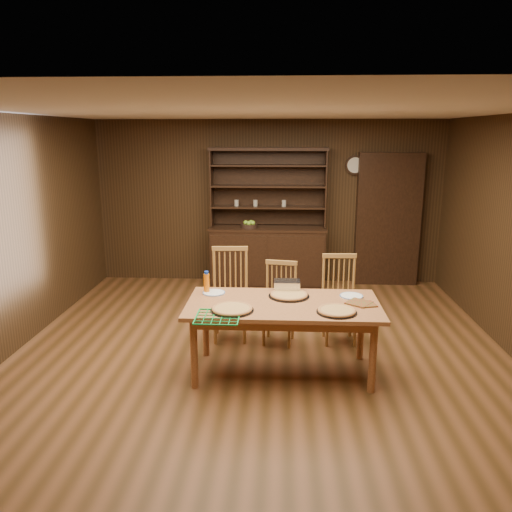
# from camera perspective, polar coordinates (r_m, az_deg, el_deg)

# --- Properties ---
(floor) EXTENTS (6.00, 6.00, 0.00)m
(floor) POSITION_cam_1_polar(r_m,az_deg,el_deg) (5.55, 0.46, -11.59)
(floor) COLOR brown
(floor) RESTS_ON ground
(room_shell) EXTENTS (6.00, 6.00, 6.00)m
(room_shell) POSITION_cam_1_polar(r_m,az_deg,el_deg) (5.08, 0.49, 4.70)
(room_shell) COLOR white
(room_shell) RESTS_ON floor
(china_hutch) EXTENTS (1.84, 0.52, 2.17)m
(china_hutch) POSITION_cam_1_polar(r_m,az_deg,el_deg) (7.97, 1.34, 0.88)
(china_hutch) COLOR black
(china_hutch) RESTS_ON floor
(doorway) EXTENTS (1.00, 0.18, 2.10)m
(doorway) POSITION_cam_1_polar(r_m,az_deg,el_deg) (8.19, 14.83, 4.02)
(doorway) COLOR black
(doorway) RESTS_ON floor
(wall_clock) EXTENTS (0.30, 0.05, 0.30)m
(wall_clock) POSITION_cam_1_polar(r_m,az_deg,el_deg) (8.06, 11.24, 10.15)
(wall_clock) COLOR black
(wall_clock) RESTS_ON room_shell
(dining_table) EXTENTS (1.91, 0.96, 0.75)m
(dining_table) POSITION_cam_1_polar(r_m,az_deg,el_deg) (5.00, 3.11, -6.23)
(dining_table) COLOR #B66E3F
(dining_table) RESTS_ON floor
(chair_left) EXTENTS (0.47, 0.45, 1.09)m
(chair_left) POSITION_cam_1_polar(r_m,az_deg,el_deg) (5.92, -2.97, -3.93)
(chair_left) COLOR #AA7A3A
(chair_left) RESTS_ON floor
(chair_center) EXTENTS (0.44, 0.43, 0.95)m
(chair_center) POSITION_cam_1_polar(r_m,az_deg,el_deg) (5.83, 2.73, -5.02)
(chair_center) COLOR #AA7A3A
(chair_center) RESTS_ON floor
(chair_right) EXTENTS (0.44, 0.42, 1.02)m
(chair_right) POSITION_cam_1_polar(r_m,az_deg,el_deg) (5.93, 9.49, -4.48)
(chair_right) COLOR #AA7A3A
(chair_right) RESTS_ON floor
(pizza_left) EXTENTS (0.41, 0.41, 0.04)m
(pizza_left) POSITION_cam_1_polar(r_m,az_deg,el_deg) (4.75, -2.75, -6.07)
(pizza_left) COLOR black
(pizza_left) RESTS_ON dining_table
(pizza_right) EXTENTS (0.38, 0.38, 0.04)m
(pizza_right) POSITION_cam_1_polar(r_m,az_deg,el_deg) (4.76, 9.21, -6.21)
(pizza_right) COLOR black
(pizza_right) RESTS_ON dining_table
(pizza_center) EXTENTS (0.42, 0.42, 0.04)m
(pizza_center) POSITION_cam_1_polar(r_m,az_deg,el_deg) (5.16, 3.79, -4.46)
(pizza_center) COLOR black
(pizza_center) RESTS_ON dining_table
(cooling_rack) EXTENTS (0.44, 0.44, 0.02)m
(cooling_rack) POSITION_cam_1_polar(r_m,az_deg,el_deg) (4.60, -4.40, -6.90)
(cooling_rack) COLOR #0B9B3D
(cooling_rack) RESTS_ON dining_table
(plate_left) EXTENTS (0.24, 0.24, 0.02)m
(plate_left) POSITION_cam_1_polar(r_m,az_deg,el_deg) (5.26, -4.84, -4.20)
(plate_left) COLOR white
(plate_left) RESTS_ON dining_table
(plate_right) EXTENTS (0.24, 0.24, 0.02)m
(plate_right) POSITION_cam_1_polar(r_m,az_deg,el_deg) (5.24, 10.85, -4.50)
(plate_right) COLOR white
(plate_right) RESTS_ON dining_table
(foil_dish) EXTENTS (0.28, 0.20, 0.11)m
(foil_dish) POSITION_cam_1_polar(r_m,az_deg,el_deg) (5.34, 3.56, -3.39)
(foil_dish) COLOR white
(foil_dish) RESTS_ON dining_table
(juice_bottle) EXTENTS (0.06, 0.06, 0.24)m
(juice_bottle) POSITION_cam_1_polar(r_m,az_deg,el_deg) (5.26, -5.67, -3.05)
(juice_bottle) COLOR orange
(juice_bottle) RESTS_ON dining_table
(pot_holder_a) EXTENTS (0.22, 0.22, 0.01)m
(pot_holder_a) POSITION_cam_1_polar(r_m,az_deg,el_deg) (5.02, 12.42, -5.40)
(pot_holder_a) COLOR #B11415
(pot_holder_a) RESTS_ON dining_table
(pot_holder_b) EXTENTS (0.30, 0.30, 0.02)m
(pot_holder_b) POSITION_cam_1_polar(r_m,az_deg,el_deg) (5.04, 11.68, -5.26)
(pot_holder_b) COLOR #B11415
(pot_holder_b) RESTS_ON dining_table
(fruit_bowl) EXTENTS (0.26, 0.26, 0.12)m
(fruit_bowl) POSITION_cam_1_polar(r_m,az_deg,el_deg) (7.84, -0.78, 3.57)
(fruit_bowl) COLOR black
(fruit_bowl) RESTS_ON china_hutch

